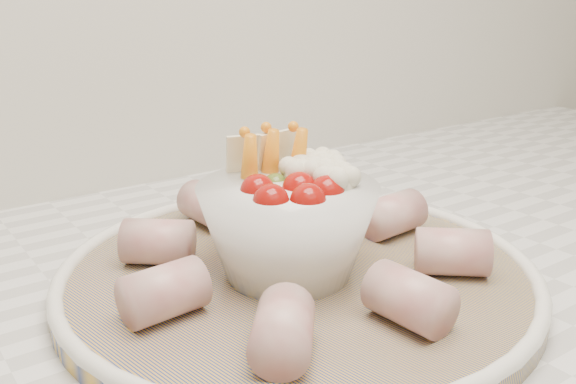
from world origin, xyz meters
TOP-DOWN VIEW (x-y plane):
  - serving_platter at (0.16, 1.43)m, footprint 0.44×0.44m
  - veggie_bowl at (0.15, 1.42)m, footprint 0.14×0.14m
  - cured_meat_rolls at (0.16, 1.43)m, footprint 0.29×0.30m

SIDE VIEW (x-z plane):
  - serving_platter at x=0.16m, z-range 0.92..0.94m
  - cured_meat_rolls at x=0.16m, z-range 0.94..0.97m
  - veggie_bowl at x=0.15m, z-range 0.92..1.03m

